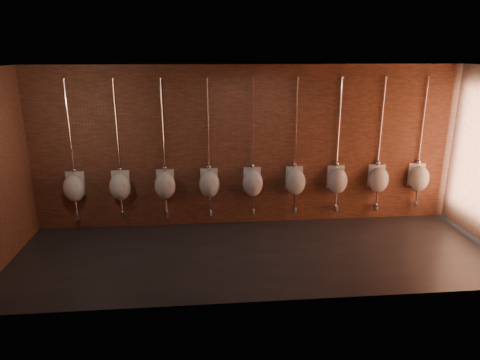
# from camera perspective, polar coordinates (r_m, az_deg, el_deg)

# --- Properties ---
(ground) EXTENTS (8.50, 8.50, 0.00)m
(ground) POSITION_cam_1_polar(r_m,az_deg,el_deg) (7.67, 2.46, -9.80)
(ground) COLOR black
(ground) RESTS_ON ground
(room_shell) EXTENTS (8.54, 3.04, 3.22)m
(room_shell) POSITION_cam_1_polar(r_m,az_deg,el_deg) (7.01, 2.66, 5.09)
(room_shell) COLOR black
(room_shell) RESTS_ON ground
(urinal_0) EXTENTS (0.42, 0.36, 2.72)m
(urinal_0) POSITION_cam_1_polar(r_m,az_deg,el_deg) (8.88, -21.24, -0.91)
(urinal_0) COLOR silver
(urinal_0) RESTS_ON ground
(urinal_1) EXTENTS (0.42, 0.36, 2.72)m
(urinal_1) POSITION_cam_1_polar(r_m,az_deg,el_deg) (8.68, -15.71, -0.78)
(urinal_1) COLOR silver
(urinal_1) RESTS_ON ground
(urinal_2) EXTENTS (0.42, 0.36, 2.72)m
(urinal_2) POSITION_cam_1_polar(r_m,az_deg,el_deg) (8.56, -9.96, -0.64)
(urinal_2) COLOR silver
(urinal_2) RESTS_ON ground
(urinal_3) EXTENTS (0.42, 0.36, 2.72)m
(urinal_3) POSITION_cam_1_polar(r_m,az_deg,el_deg) (8.53, -4.12, -0.48)
(urinal_3) COLOR silver
(urinal_3) RESTS_ON ground
(urinal_4) EXTENTS (0.42, 0.36, 2.72)m
(urinal_4) POSITION_cam_1_polar(r_m,az_deg,el_deg) (8.59, 1.70, -0.32)
(urinal_4) COLOR silver
(urinal_4) RESTS_ON ground
(urinal_5) EXTENTS (0.42, 0.36, 2.72)m
(urinal_5) POSITION_cam_1_polar(r_m,az_deg,el_deg) (8.73, 7.39, -0.16)
(urinal_5) COLOR silver
(urinal_5) RESTS_ON ground
(urinal_6) EXTENTS (0.42, 0.36, 2.72)m
(urinal_6) POSITION_cam_1_polar(r_m,az_deg,el_deg) (8.96, 12.84, -0.01)
(urinal_6) COLOR silver
(urinal_6) RESTS_ON ground
(urinal_7) EXTENTS (0.42, 0.36, 2.72)m
(urinal_7) POSITION_cam_1_polar(r_m,az_deg,el_deg) (9.27, 17.97, 0.13)
(urinal_7) COLOR silver
(urinal_7) RESTS_ON ground
(urinal_8) EXTENTS (0.42, 0.36, 2.72)m
(urinal_8) POSITION_cam_1_polar(r_m,az_deg,el_deg) (9.64, 22.74, 0.27)
(urinal_8) COLOR silver
(urinal_8) RESTS_ON ground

